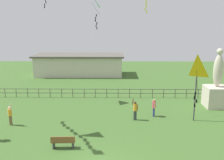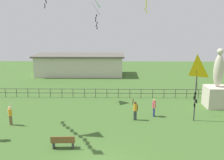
{
  "view_description": "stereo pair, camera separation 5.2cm",
  "coord_description": "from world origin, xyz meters",
  "px_view_note": "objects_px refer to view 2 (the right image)",
  "views": [
    {
      "loc": [
        0.88,
        -11.75,
        7.7
      ],
      "look_at": [
        0.66,
        5.77,
        3.75
      ],
      "focal_mm": 40.64,
      "sensor_mm": 36.0,
      "label": 1
    },
    {
      "loc": [
        0.93,
        -11.75,
        7.7
      ],
      "look_at": [
        0.66,
        5.77,
        3.75
      ],
      "focal_mm": 40.64,
      "sensor_mm": 36.0,
      "label": 2
    }
  ],
  "objects_px": {
    "person_2": "(10,114)",
    "kite_5": "(92,4)",
    "statue_monument": "(217,91)",
    "person_0": "(154,107)",
    "person_1": "(135,109)",
    "kite_4": "(196,71)",
    "lamppost": "(196,83)",
    "park_bench": "(63,142)"
  },
  "relations": [
    {
      "from": "statue_monument",
      "to": "person_1",
      "type": "relative_size",
      "value": 2.98
    },
    {
      "from": "statue_monument",
      "to": "person_0",
      "type": "relative_size",
      "value": 3.63
    },
    {
      "from": "person_0",
      "to": "park_bench",
      "type": "bearing_deg",
      "value": -138.67
    },
    {
      "from": "statue_monument",
      "to": "person_1",
      "type": "bearing_deg",
      "value": -156.01
    },
    {
      "from": "park_bench",
      "to": "person_2",
      "type": "relative_size",
      "value": 0.86
    },
    {
      "from": "person_0",
      "to": "kite_4",
      "type": "height_order",
      "value": "kite_4"
    },
    {
      "from": "lamppost",
      "to": "kite_5",
      "type": "relative_size",
      "value": 1.5
    },
    {
      "from": "person_1",
      "to": "kite_5",
      "type": "distance_m",
      "value": 9.86
    },
    {
      "from": "kite_4",
      "to": "person_2",
      "type": "bearing_deg",
      "value": 155.58
    },
    {
      "from": "park_bench",
      "to": "kite_4",
      "type": "xyz_separation_m",
      "value": [
        7.38,
        -1.85,
        4.87
      ]
    },
    {
      "from": "lamppost",
      "to": "kite_4",
      "type": "height_order",
      "value": "kite_4"
    },
    {
      "from": "person_1",
      "to": "person_2",
      "type": "height_order",
      "value": "person_1"
    },
    {
      "from": "statue_monument",
      "to": "kite_4",
      "type": "bearing_deg",
      "value": -117.43
    },
    {
      "from": "statue_monument",
      "to": "person_0",
      "type": "distance_m",
      "value": 6.74
    },
    {
      "from": "lamppost",
      "to": "person_0",
      "type": "relative_size",
      "value": 2.79
    },
    {
      "from": "kite_5",
      "to": "person_0",
      "type": "bearing_deg",
      "value": -27.47
    },
    {
      "from": "park_bench",
      "to": "person_1",
      "type": "height_order",
      "value": "person_1"
    },
    {
      "from": "person_0",
      "to": "kite_4",
      "type": "relative_size",
      "value": 0.54
    },
    {
      "from": "lamppost",
      "to": "person_1",
      "type": "xyz_separation_m",
      "value": [
        -4.74,
        0.04,
        -2.16
      ]
    },
    {
      "from": "person_1",
      "to": "person_0",
      "type": "bearing_deg",
      "value": 27.07
    },
    {
      "from": "person_2",
      "to": "kite_5",
      "type": "relative_size",
      "value": 0.63
    },
    {
      "from": "park_bench",
      "to": "kite_5",
      "type": "relative_size",
      "value": 0.54
    },
    {
      "from": "person_0",
      "to": "person_1",
      "type": "distance_m",
      "value": 1.85
    },
    {
      "from": "lamppost",
      "to": "kite_4",
      "type": "xyz_separation_m",
      "value": [
        -2.22,
        -6.68,
        2.24
      ]
    },
    {
      "from": "statue_monument",
      "to": "kite_5",
      "type": "relative_size",
      "value": 1.95
    },
    {
      "from": "lamppost",
      "to": "person_1",
      "type": "relative_size",
      "value": 2.29
    },
    {
      "from": "statue_monument",
      "to": "park_bench",
      "type": "xyz_separation_m",
      "value": [
        -12.67,
        -8.36,
        -1.09
      ]
    },
    {
      "from": "person_0",
      "to": "person_2",
      "type": "relative_size",
      "value": 0.85
    },
    {
      "from": "lamppost",
      "to": "person_2",
      "type": "xyz_separation_m",
      "value": [
        -14.4,
        -1.15,
        -2.2
      ]
    },
    {
      "from": "statue_monument",
      "to": "kite_5",
      "type": "distance_m",
      "value": 13.87
    },
    {
      "from": "lamppost",
      "to": "kite_4",
      "type": "distance_m",
      "value": 7.39
    },
    {
      "from": "lamppost",
      "to": "person_2",
      "type": "distance_m",
      "value": 14.61
    },
    {
      "from": "statue_monument",
      "to": "person_0",
      "type": "height_order",
      "value": "statue_monument"
    },
    {
      "from": "person_1",
      "to": "kite_4",
      "type": "height_order",
      "value": "kite_4"
    },
    {
      "from": "person_2",
      "to": "kite_4",
      "type": "relative_size",
      "value": 0.63
    },
    {
      "from": "kite_4",
      "to": "kite_5",
      "type": "distance_m",
      "value": 12.69
    },
    {
      "from": "statue_monument",
      "to": "person_2",
      "type": "distance_m",
      "value": 18.1
    },
    {
      "from": "park_bench",
      "to": "kite_5",
      "type": "height_order",
      "value": "kite_5"
    },
    {
      "from": "park_bench",
      "to": "kite_4",
      "type": "bearing_deg",
      "value": -14.04
    },
    {
      "from": "lamppost",
      "to": "person_0",
      "type": "xyz_separation_m",
      "value": [
        -3.09,
        0.89,
        -2.22
      ]
    },
    {
      "from": "person_0",
      "to": "person_1",
      "type": "xyz_separation_m",
      "value": [
        -1.65,
        -0.84,
        0.05
      ]
    },
    {
      "from": "person_2",
      "to": "park_bench",
      "type": "bearing_deg",
      "value": -37.51
    }
  ]
}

